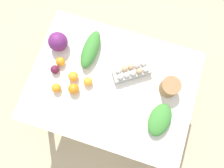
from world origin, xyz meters
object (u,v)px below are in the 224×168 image
at_px(cabbage_purple, 58,42).
at_px(egg_carton, 132,71).
at_px(orange_3, 74,89).
at_px(beet_root, 55,69).
at_px(orange_0, 60,62).
at_px(greens_bunch_kale, 91,49).
at_px(orange_1, 73,76).
at_px(orange_2, 56,88).
at_px(orange_4, 88,82).
at_px(paper_bag, 170,87).
at_px(greens_bunch_dandelion, 160,120).

xyz_separation_m(cabbage_purple, egg_carton, (0.60, -0.04, -0.03)).
xyz_separation_m(cabbage_purple, orange_3, (0.23, -0.30, -0.03)).
distance_m(beet_root, orange_0, 0.07).
distance_m(egg_carton, greens_bunch_kale, 0.36).
distance_m(egg_carton, orange_1, 0.44).
height_order(orange_0, orange_2, same).
xyz_separation_m(orange_0, orange_4, (0.25, -0.09, -0.00)).
relative_size(greens_bunch_kale, beet_root, 4.85).
bearing_deg(orange_2, paper_bag, 18.10).
height_order(beet_root, orange_2, orange_2).
height_order(paper_bag, greens_bunch_kale, paper_bag).
relative_size(egg_carton, greens_bunch_dandelion, 1.21).
height_order(greens_bunch_dandelion, orange_3, greens_bunch_dandelion).
relative_size(cabbage_purple, orange_0, 2.12).
bearing_deg(cabbage_purple, orange_4, -34.82).
relative_size(greens_bunch_kale, orange_1, 4.22).
height_order(orange_2, orange_3, orange_3).
distance_m(egg_carton, orange_2, 0.57).
bearing_deg(beet_root, greens_bunch_kale, 48.02).
distance_m(beet_root, orange_3, 0.21).
height_order(greens_bunch_dandelion, orange_1, greens_bunch_dandelion).
height_order(cabbage_purple, beet_root, cabbage_purple).
xyz_separation_m(cabbage_purple, orange_1, (0.20, -0.21, -0.04)).
distance_m(cabbage_purple, orange_1, 0.29).
relative_size(greens_bunch_dandelion, beet_root, 3.76).
height_order(cabbage_purple, greens_bunch_dandelion, cabbage_purple).
height_order(orange_1, orange_4, orange_1).
relative_size(beet_root, orange_1, 0.87).
distance_m(greens_bunch_dandelion, orange_3, 0.66).
relative_size(egg_carton, orange_3, 3.69).
bearing_deg(greens_bunch_kale, paper_bag, -9.07).
xyz_separation_m(cabbage_purple, greens_bunch_dandelion, (0.90, -0.33, -0.03)).
xyz_separation_m(egg_carton, orange_4, (-0.29, -0.18, -0.01)).
bearing_deg(orange_1, orange_0, 148.68).
relative_size(egg_carton, beet_root, 4.53).
xyz_separation_m(cabbage_purple, greens_bunch_kale, (0.25, 0.03, -0.02)).
xyz_separation_m(egg_carton, greens_bunch_dandelion, (0.29, -0.28, -0.00)).
relative_size(orange_2, orange_4, 1.03).
bearing_deg(greens_bunch_dandelion, beet_root, 171.84).
xyz_separation_m(greens_bunch_dandelion, greens_bunch_kale, (-0.64, 0.35, 0.01)).
height_order(greens_bunch_kale, orange_0, greens_bunch_kale).
height_order(paper_bag, orange_3, paper_bag).
bearing_deg(beet_root, cabbage_purple, 102.12).
height_order(egg_carton, orange_4, egg_carton).
bearing_deg(greens_bunch_kale, orange_4, -75.69).
bearing_deg(orange_0, orange_3, -44.91).
xyz_separation_m(beet_root, orange_1, (0.15, -0.01, 0.00)).
bearing_deg(paper_bag, greens_bunch_dandelion, -91.26).
distance_m(cabbage_purple, orange_2, 0.36).
bearing_deg(orange_1, greens_bunch_dandelion, -9.09).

